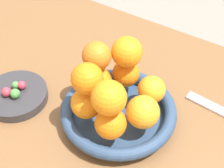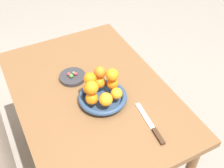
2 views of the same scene
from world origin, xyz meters
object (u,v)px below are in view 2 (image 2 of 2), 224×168
(candy_ball_3, at_px, (69,74))
(orange_9, at_px, (100,72))
(dining_table, at_px, (92,103))
(fruit_bowl, at_px, (103,98))
(orange_1, at_px, (99,82))
(orange_3, at_px, (92,98))
(orange_0, at_px, (112,84))
(orange_7, at_px, (112,75))
(candy_dish, at_px, (73,77))
(orange_8, at_px, (90,79))
(orange_4, at_px, (106,99))
(orange_6, at_px, (92,88))
(candy_ball_1, at_px, (76,74))
(knife, at_px, (152,126))
(orange_2, at_px, (89,88))
(orange_5, at_px, (117,93))
(candy_ball_2, at_px, (71,76))
(candy_ball_0, at_px, (74,73))

(candy_ball_3, bearing_deg, orange_9, -146.85)
(dining_table, xyz_separation_m, fruit_bowl, (-0.09, -0.02, 0.11))
(orange_1, distance_m, orange_3, 0.11)
(orange_0, height_order, orange_7, orange_7)
(candy_dish, bearing_deg, candy_ball_3, 65.99)
(orange_8, bearing_deg, orange_7, -101.27)
(dining_table, relative_size, candy_dish, 7.74)
(orange_4, relative_size, orange_6, 1.01)
(orange_4, relative_size, candy_ball_1, 3.41)
(candy_ball_3, relative_size, knife, 0.08)
(orange_2, relative_size, candy_ball_1, 3.25)
(fruit_bowl, height_order, orange_4, orange_4)
(orange_6, xyz_separation_m, orange_8, (0.06, -0.02, 0.00))
(orange_9, bearing_deg, knife, -161.00)
(orange_0, xyz_separation_m, candy_ball_1, (0.20, 0.12, -0.04))
(orange_0, distance_m, orange_1, 0.07)
(orange_2, height_order, orange_6, orange_6)
(candy_dish, distance_m, knife, 0.52)
(orange_6, distance_m, orange_7, 0.13)
(orange_4, height_order, candy_ball_3, orange_4)
(orange_2, bearing_deg, candy_dish, 7.47)
(orange_3, height_order, orange_6, orange_6)
(orange_0, xyz_separation_m, orange_5, (-0.07, 0.01, -0.00))
(orange_1, xyz_separation_m, orange_3, (-0.08, 0.08, -0.00))
(orange_7, bearing_deg, candy_ball_2, 37.71)
(orange_3, height_order, candy_ball_0, orange_3)
(candy_dish, relative_size, orange_9, 2.40)
(candy_dish, distance_m, candy_ball_0, 0.02)
(knife, bearing_deg, fruit_bowl, 26.97)
(orange_7, distance_m, candy_ball_2, 0.26)
(candy_dish, bearing_deg, fruit_bowl, -161.77)
(fruit_bowl, bearing_deg, candy_dish, 18.23)
(orange_6, height_order, orange_9, orange_6)
(dining_table, relative_size, orange_1, 17.25)
(dining_table, height_order, orange_6, orange_6)
(orange_1, relative_size, orange_3, 1.05)
(fruit_bowl, bearing_deg, candy_ball_0, 15.14)
(knife, bearing_deg, orange_9, 19.00)
(fruit_bowl, bearing_deg, orange_9, -16.80)
(orange_8, bearing_deg, candy_dish, 9.47)
(candy_ball_0, bearing_deg, orange_7, -148.88)
(knife, bearing_deg, orange_5, 20.06)
(candy_dish, height_order, orange_2, orange_2)
(orange_4, bearing_deg, knife, -143.70)
(orange_7, relative_size, orange_8, 1.04)
(orange_4, relative_size, orange_5, 1.13)
(orange_2, relative_size, orange_8, 1.01)
(orange_3, relative_size, candy_ball_1, 3.16)
(orange_1, height_order, candy_ball_1, orange_1)
(orange_3, xyz_separation_m, orange_4, (-0.04, -0.05, 0.00))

